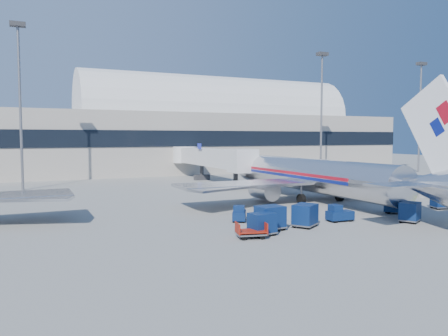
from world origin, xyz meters
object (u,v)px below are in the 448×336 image
mast_west (19,81)px  barrier_near (386,196)px  cart_solo_near (410,212)px  cart_solo_far (442,200)px  cart_train_a (305,215)px  jetbridge_near (207,157)px  barrier_mid (407,195)px  tug_lead (339,214)px  tug_right (397,206)px  tug_left (239,214)px  cart_train_c (262,223)px  barrier_far (427,193)px  cart_open_red (251,233)px  mast_far_east (420,101)px  mast_east (322,96)px  cart_train_b (270,217)px  airliner_main (316,176)px

mast_west → barrier_near: 49.33m
cart_solo_near → cart_solo_far: cart_solo_near is taller
barrier_near → cart_train_a: bearing=-153.2°
jetbridge_near → barrier_mid: jetbridge_near is taller
tug_lead → tug_right: tug_right is taller
tug_right → tug_left: (-15.31, 2.80, -0.10)m
jetbridge_near → tug_left: jetbridge_near is taller
jetbridge_near → cart_train_c: (-11.56, -38.74, -3.04)m
cart_train_a → cart_solo_near: 9.50m
barrier_far → tug_lead: (-19.91, -8.01, 0.22)m
barrier_near → tug_right: bearing=-128.7°
cart_open_red → tug_left: bearing=84.5°
mast_far_east → cart_train_a: (-54.33, -36.74, -13.81)m
mast_far_east → barrier_far: bearing=-137.4°
mast_east → tug_right: mast_east is taller
cart_train_a → cart_train_b: size_ratio=1.14×
mast_east → tug_lead: mast_east is taller
cart_train_b → airliner_main: bearing=36.3°
airliner_main → barrier_near: airliner_main is taller
tug_left → cart_train_b: (0.55, -4.27, 0.37)m
mast_west → cart_train_c: (16.04, -37.93, -13.90)m
mast_east → tug_lead: size_ratio=9.81×
barrier_near → mast_east: bearing=66.8°
cart_open_red → mast_far_east: bearing=45.8°
mast_far_east → barrier_near: mast_far_east is taller
cart_train_a → cart_open_red: size_ratio=1.10×
cart_open_red → barrier_near: bearing=37.5°
airliner_main → barrier_near: (8.00, -2.51, -2.48)m
mast_west → cart_train_b: 42.86m
cart_train_c → cart_solo_far: same height
barrier_near → tug_left: size_ratio=1.24×
jetbridge_near → mast_far_east: size_ratio=1.22×
barrier_mid → cart_open_red: (-26.40, -10.40, -0.05)m
mast_east → cart_train_a: (-29.33, -36.74, -13.81)m
airliner_main → barrier_far: bearing=-9.7°
barrier_near → cart_train_c: 24.11m
airliner_main → cart_train_a: airliner_main is taller
barrier_far → tug_left: tug_left is taller
barrier_far → mast_west: bearing=147.9°
airliner_main → cart_train_b: size_ratio=16.27×
mast_far_east → cart_train_b: bearing=-147.5°
jetbridge_near → barrier_far: 33.63m
mast_far_east → cart_train_a: 67.03m
barrier_far → cart_train_c: bearing=-160.8°
mast_east → cart_solo_near: size_ratio=9.43×
jetbridge_near → mast_west: bearing=-178.3°
cart_train_a → tug_lead: bearing=-22.3°
mast_west → cart_solo_far: size_ratio=10.08×
cart_train_b → cart_solo_near: cart_train_b is taller
barrier_mid → cart_open_red: size_ratio=1.26×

